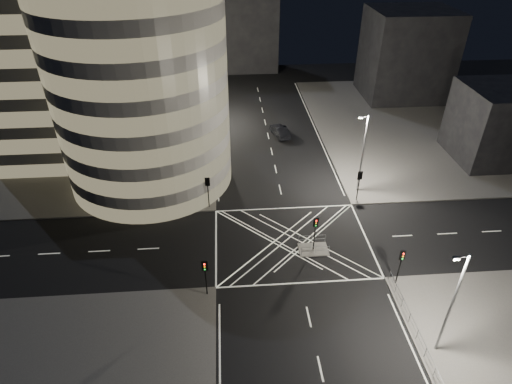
{
  "coord_description": "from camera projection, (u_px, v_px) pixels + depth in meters",
  "views": [
    {
      "loc": [
        -6.43,
        -34.2,
        29.56
      ],
      "look_at": [
        -3.41,
        5.21,
        3.0
      ],
      "focal_mm": 30.0,
      "sensor_mm": 36.0,
      "label": 1
    }
  ],
  "objects": [
    {
      "name": "ground",
      "position": [
        292.0,
        241.0,
        45.2
      ],
      "size": [
        120.0,
        120.0,
        0.0
      ],
      "primitive_type": "plane",
      "color": "black",
      "rests_on": "ground"
    },
    {
      "name": "traffic_signal_nl",
      "position": [
        205.0,
        272.0,
        37.39
      ],
      "size": [
        0.55,
        0.22,
        4.0
      ],
      "color": "black",
      "rests_on": "sidewalk_near_left"
    },
    {
      "name": "traffic_signal_fl",
      "position": [
        208.0,
        187.0,
        48.64
      ],
      "size": [
        0.55,
        0.22,
        4.0
      ],
      "color": "black",
      "rests_on": "sidewalk_far_left"
    },
    {
      "name": "sidewalk_far_right",
      "position": [
        445.0,
        124.0,
        69.35
      ],
      "size": [
        42.0,
        42.0,
        0.15
      ],
      "primitive_type": "cube",
      "color": "#595653",
      "rests_on": "ground"
    },
    {
      "name": "building_right_far",
      "position": [
        406.0,
        54.0,
        75.69
      ],
      "size": [
        14.0,
        12.0,
        15.0
      ],
      "primitive_type": "cube",
      "color": "black",
      "rests_on": "sidewalk_far_right"
    },
    {
      "name": "office_tower_curved",
      "position": [
        107.0,
        71.0,
        52.33
      ],
      "size": [
        30.0,
        29.0,
        27.2
      ],
      "color": "#98958F",
      "rests_on": "sidewalk_far_left"
    },
    {
      "name": "building_far_end",
      "position": [
        234.0,
        26.0,
        87.93
      ],
      "size": [
        18.0,
        8.0,
        18.0
      ],
      "primitive_type": "cube",
      "color": "black",
      "rests_on": "ground"
    },
    {
      "name": "railing_island_north",
      "position": [
        312.0,
        239.0,
        44.44
      ],
      "size": [
        2.8,
        0.06,
        1.1
      ],
      "primitive_type": "cube",
      "color": "slate",
      "rests_on": "central_island"
    },
    {
      "name": "tree_d",
      "position": [
        198.0,
        104.0,
        64.24
      ],
      "size": [
        5.1,
        5.1,
        7.52
      ],
      "color": "black",
      "rests_on": "sidewalk_far_left"
    },
    {
      "name": "tree_a",
      "position": [
        192.0,
        162.0,
        49.19
      ],
      "size": [
        4.45,
        4.45,
        7.42
      ],
      "color": "black",
      "rests_on": "sidewalk_far_left"
    },
    {
      "name": "building_right_near",
      "position": [
        497.0,
        124.0,
        57.48
      ],
      "size": [
        10.0,
        10.0,
        10.0
      ],
      "primitive_type": "cube",
      "color": "black",
      "rests_on": "sidewalk_far_right"
    },
    {
      "name": "central_island",
      "position": [
        313.0,
        249.0,
        44.04
      ],
      "size": [
        3.0,
        2.0,
        0.15
      ],
      "primitive_type": "cube",
      "color": "slate",
      "rests_on": "ground"
    },
    {
      "name": "traffic_signal_island",
      "position": [
        315.0,
        228.0,
        42.46
      ],
      "size": [
        0.55,
        0.22,
        4.0
      ],
      "color": "black",
      "rests_on": "central_island"
    },
    {
      "name": "traffic_signal_nr",
      "position": [
        401.0,
        261.0,
        38.5
      ],
      "size": [
        0.55,
        0.22,
        4.0
      ],
      "color": "black",
      "rests_on": "sidewalk_near_right"
    },
    {
      "name": "tree_b",
      "position": [
        194.0,
        140.0,
        54.24
      ],
      "size": [
        4.11,
        4.11,
        7.07
      ],
      "color": "black",
      "rests_on": "sidewalk_far_left"
    },
    {
      "name": "sidewalk_far_left",
      "position": [
        79.0,
        136.0,
        65.66
      ],
      "size": [
        42.0,
        42.0,
        0.15
      ],
      "primitive_type": "cube",
      "color": "#595653",
      "rests_on": "ground"
    },
    {
      "name": "sedan",
      "position": [
        280.0,
        131.0,
        65.44
      ],
      "size": [
        2.92,
        5.28,
        1.65
      ],
      "primitive_type": "imported",
      "rotation": [
        0.0,
        0.0,
        3.39
      ],
      "color": "black",
      "rests_on": "ground"
    },
    {
      "name": "office_block_rear",
      "position": [
        130.0,
        36.0,
        72.34
      ],
      "size": [
        24.0,
        16.0,
        22.0
      ],
      "primitive_type": "cube",
      "color": "#98958F",
      "rests_on": "sidewalk_far_left"
    },
    {
      "name": "tree_e",
      "position": [
        199.0,
        90.0,
        69.26
      ],
      "size": [
        3.81,
        3.81,
        6.69
      ],
      "color": "black",
      "rests_on": "sidewalk_far_left"
    },
    {
      "name": "traffic_signal_fr",
      "position": [
        359.0,
        181.0,
        49.76
      ],
      "size": [
        0.55,
        0.22,
        4.0
      ],
      "color": "black",
      "rests_on": "sidewalk_far_right"
    },
    {
      "name": "street_lamp_right_near",
      "position": [
        452.0,
        302.0,
        31.12
      ],
      "size": [
        1.25,
        0.25,
        10.0
      ],
      "color": "slate",
      "rests_on": "sidewalk_near_right"
    },
    {
      "name": "railing_island_south",
      "position": [
        315.0,
        251.0,
        42.95
      ],
      "size": [
        2.8,
        0.06,
        1.1
      ],
      "primitive_type": "cube",
      "color": "slate",
      "rests_on": "central_island"
    },
    {
      "name": "tree_c",
      "position": [
        197.0,
        123.0,
        59.5
      ],
      "size": [
        4.32,
        4.32,
        6.66
      ],
      "color": "black",
      "rests_on": "sidewalk_far_left"
    },
    {
      "name": "railing_near_right",
      "position": [
        413.0,
        326.0,
        35.28
      ],
      "size": [
        0.06,
        11.7,
        1.1
      ],
      "primitive_type": "cube",
      "color": "slate",
      "rests_on": "sidewalk_near_right"
    },
    {
      "name": "street_lamp_left_near",
      "position": [
        202.0,
        145.0,
        51.44
      ],
      "size": [
        1.25,
        0.25,
        10.0
      ],
      "color": "slate",
      "rests_on": "sidewalk_far_left"
    },
    {
      "name": "street_lamp_right_far",
      "position": [
        362.0,
        151.0,
        50.16
      ],
      "size": [
        1.25,
        0.25,
        10.0
      ],
      "color": "slate",
      "rests_on": "sidewalk_far_right"
    },
    {
      "name": "street_lamp_left_far",
      "position": [
        205.0,
        91.0,
        66.34
      ],
      "size": [
        1.25,
        0.25,
        10.0
      ],
      "color": "slate",
      "rests_on": "sidewalk_far_left"
    }
  ]
}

